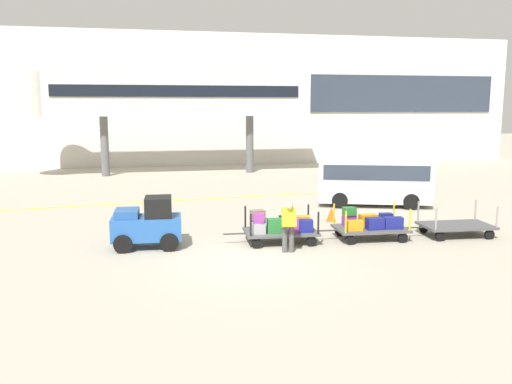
# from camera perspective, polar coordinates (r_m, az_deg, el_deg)

# --- Properties ---
(ground_plane) EXTENTS (120.00, 120.00, 0.00)m
(ground_plane) POSITION_cam_1_polar(r_m,az_deg,el_deg) (15.36, -0.61, -7.29)
(ground_plane) COLOR #A8A08E
(apron_lead_line) EXTENTS (21.16, 2.66, 0.01)m
(apron_lead_line) POSITION_cam_1_polar(r_m,az_deg,el_deg) (24.80, -13.80, -1.20)
(apron_lead_line) COLOR yellow
(apron_lead_line) RESTS_ON ground_plane
(terminal_building) EXTENTS (51.81, 2.51, 9.52)m
(terminal_building) POSITION_cam_1_polar(r_m,az_deg,el_deg) (40.54, -7.91, 9.66)
(terminal_building) COLOR silver
(terminal_building) RESTS_ON ground_plane
(jet_bridge) EXTENTS (18.70, 3.00, 6.30)m
(jet_bridge) POSITION_cam_1_polar(r_m,az_deg,el_deg) (34.45, -11.15, 9.99)
(jet_bridge) COLOR silver
(jet_bridge) RESTS_ON ground_plane
(baggage_tug) EXTENTS (2.16, 1.34, 1.58)m
(baggage_tug) POSITION_cam_1_polar(r_m,az_deg,el_deg) (16.90, -11.38, -3.31)
(baggage_tug) COLOR #2659A5
(baggage_tug) RESTS_ON ground_plane
(baggage_cart_lead) EXTENTS (3.04, 1.53, 1.10)m
(baggage_cart_lead) POSITION_cam_1_polar(r_m,az_deg,el_deg) (17.22, 2.56, -3.67)
(baggage_cart_lead) COLOR #4C4C4F
(baggage_cart_lead) RESTS_ON ground_plane
(baggage_cart_middle) EXTENTS (3.04, 1.53, 1.10)m
(baggage_cart_middle) POSITION_cam_1_polar(r_m,az_deg,el_deg) (18.06, 12.02, -3.39)
(baggage_cart_middle) COLOR #4C4C4F
(baggage_cart_middle) RESTS_ON ground_plane
(baggage_cart_tail) EXTENTS (3.04, 1.53, 1.10)m
(baggage_cart_tail) POSITION_cam_1_polar(r_m,az_deg,el_deg) (19.32, 20.38, -3.38)
(baggage_cart_tail) COLOR #4C4C4F
(baggage_cart_tail) RESTS_ON ground_plane
(baggage_handler) EXTENTS (0.45, 0.47, 1.56)m
(baggage_handler) POSITION_cam_1_polar(r_m,az_deg,el_deg) (15.99, 3.47, -3.45)
(baggage_handler) COLOR #4C4C4C
(baggage_handler) RESTS_ON ground_plane
(shuttle_van) EXTENTS (5.15, 3.31, 2.10)m
(shuttle_van) POSITION_cam_1_polar(r_m,az_deg,el_deg) (24.11, 12.36, 1.52)
(shuttle_van) COLOR silver
(shuttle_van) RESTS_ON ground_plane
(safety_cone_near) EXTENTS (0.36, 0.36, 0.55)m
(safety_cone_near) POSITION_cam_1_polar(r_m,az_deg,el_deg) (20.61, 7.96, -2.33)
(safety_cone_near) COLOR #EA590F
(safety_cone_near) RESTS_ON ground_plane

